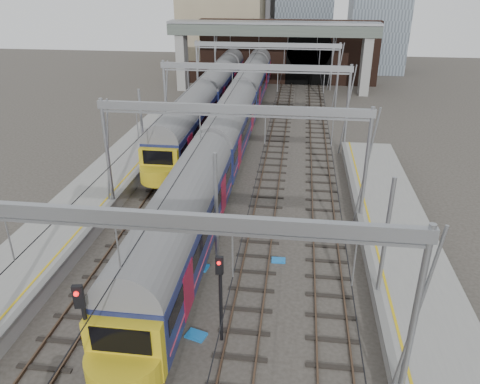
# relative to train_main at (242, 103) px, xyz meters

# --- Properties ---
(ground) EXTENTS (160.00, 160.00, 0.00)m
(ground) POSITION_rel_train_main_xyz_m (2.00, -28.92, -2.66)
(ground) COLOR #38332D
(ground) RESTS_ON ground
(platform_left) EXTENTS (4.32, 55.00, 1.12)m
(platform_left) POSITION_rel_train_main_xyz_m (-8.18, -26.42, -2.11)
(platform_left) COLOR gray
(platform_left) RESTS_ON ground
(platform_right) EXTENTS (4.32, 47.00, 1.12)m
(platform_right) POSITION_rel_train_main_xyz_m (12.18, -30.42, -2.11)
(platform_right) COLOR gray
(platform_right) RESTS_ON ground
(tracks) EXTENTS (14.40, 80.00, 0.22)m
(tracks) POSITION_rel_train_main_xyz_m (2.00, -13.92, -2.64)
(tracks) COLOR #4C3828
(tracks) RESTS_ON ground
(overhead_line) EXTENTS (16.80, 80.00, 8.00)m
(overhead_line) POSITION_rel_train_main_xyz_m (2.00, -7.43, 3.90)
(overhead_line) COLOR gray
(overhead_line) RESTS_ON ground
(retaining_wall) EXTENTS (28.00, 2.75, 9.00)m
(retaining_wall) POSITION_rel_train_main_xyz_m (3.40, 23.01, 1.67)
(retaining_wall) COLOR #311D16
(retaining_wall) RESTS_ON ground
(overbridge) EXTENTS (28.00, 3.00, 9.25)m
(overbridge) POSITION_rel_train_main_xyz_m (2.00, 17.08, 4.60)
(overbridge) COLOR gray
(overbridge) RESTS_ON ground
(train_main) EXTENTS (3.09, 71.40, 5.22)m
(train_main) POSITION_rel_train_main_xyz_m (0.00, 0.00, 0.00)
(train_main) COLOR black
(train_main) RESTS_ON ground
(train_second) EXTENTS (2.99, 51.84, 5.08)m
(train_second) POSITION_rel_train_main_xyz_m (-4.00, 8.58, -0.06)
(train_second) COLOR black
(train_second) RESTS_ON ground
(signal_near_left) EXTENTS (0.39, 0.48, 5.12)m
(signal_near_left) POSITION_rel_train_main_xyz_m (-1.38, -35.48, 0.54)
(signal_near_left) COLOR black
(signal_near_left) RESTS_ON ground
(signal_near_centre) EXTENTS (0.32, 0.45, 4.51)m
(signal_near_centre) POSITION_rel_train_main_xyz_m (3.06, -32.12, 0.21)
(signal_near_centre) COLOR black
(signal_near_centre) RESTS_ON ground
(equip_cover_a) EXTENTS (1.05, 0.87, 0.11)m
(equip_cover_a) POSITION_rel_train_main_xyz_m (1.86, -32.00, -2.61)
(equip_cover_a) COLOR blue
(equip_cover_a) RESTS_ON ground
(equip_cover_b) EXTENTS (1.07, 0.84, 0.11)m
(equip_cover_b) POSITION_rel_train_main_xyz_m (0.91, -26.63, -2.61)
(equip_cover_b) COLOR blue
(equip_cover_b) RESTS_ON ground
(equip_cover_c) EXTENTS (0.80, 0.58, 0.09)m
(equip_cover_c) POSITION_rel_train_main_xyz_m (5.26, -25.38, -2.62)
(equip_cover_c) COLOR blue
(equip_cover_c) RESTS_ON ground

